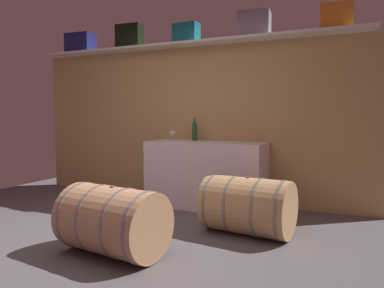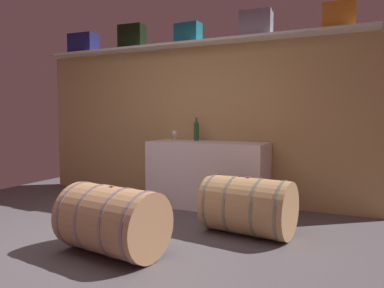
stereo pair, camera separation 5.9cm
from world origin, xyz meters
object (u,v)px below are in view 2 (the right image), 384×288
toolcase_grey (256,24)px  work_cabinet (208,174)px  toolcase_black (132,37)px  toolcase_orange (338,16)px  wine_glass (175,134)px  toolcase_teal (188,34)px  toolcase_navy (84,44)px  wine_barrel_far (248,206)px  wine_bottle_green (196,130)px  wine_barrel_near (112,220)px

toolcase_grey → work_cabinet: (-0.57, -0.22, -1.95)m
toolcase_black → toolcase_orange: size_ratio=1.07×
wine_glass → toolcase_teal: bearing=35.4°
toolcase_navy → wine_glass: toolcase_navy is taller
toolcase_teal → toolcase_orange: size_ratio=1.00×
toolcase_teal → wine_barrel_far: (1.20, -1.10, -2.07)m
toolcase_orange → wine_bottle_green: bearing=177.8°
toolcase_navy → toolcase_black: bearing=-3.5°
work_cabinet → wine_bottle_green: (-0.24, 0.16, 0.58)m
toolcase_navy → wine_bottle_green: 2.45m
wine_glass → work_cabinet: bearing=-11.1°
work_cabinet → wine_bottle_green: 0.65m
toolcase_black → toolcase_orange: toolcase_black is taller
wine_glass → wine_barrel_far: 1.81m
wine_bottle_green → wine_glass: bearing=-171.2°
wine_bottle_green → wine_glass: (-0.31, -0.05, -0.05)m
toolcase_black → toolcase_grey: 1.90m
toolcase_orange → toolcase_black: bearing=175.7°
toolcase_teal → toolcase_grey: toolcase_grey is taller
wine_bottle_green → wine_barrel_far: size_ratio=0.34×
toolcase_grey → wine_barrel_near: size_ratio=0.41×
toolcase_grey → wine_glass: toolcase_grey is taller
toolcase_teal → wine_barrel_far: 2.63m
wine_barrel_near → wine_glass: bearing=109.8°
toolcase_teal → wine_barrel_far: size_ratio=0.38×
wine_bottle_green → wine_barrel_far: 1.64m
work_cabinet → toolcase_teal: bearing=150.9°
toolcase_teal → wine_barrel_near: (0.27, -2.11, -2.06)m
toolcase_navy → toolcase_black: (0.93, 0.00, 0.02)m
wine_barrel_near → wine_barrel_far: wine_barrel_near is taller
wine_barrel_far → toolcase_grey: bearing=108.8°
toolcase_navy → wine_barrel_near: 3.65m
toolcase_teal → toolcase_grey: (0.97, 0.00, 0.02)m
toolcase_black → toolcase_navy: bearing=175.9°
toolcase_black → toolcase_orange: bearing=-4.1°
toolcase_black → wine_barrel_far: (2.14, -1.10, -2.11)m
toolcase_teal → wine_glass: size_ratio=2.62×
wine_barrel_near → wine_barrel_far: (0.93, 1.01, -0.01)m
toolcase_teal → wine_glass: 1.41m
toolcase_navy → toolcase_grey: size_ratio=1.09×
toolcase_navy → wine_barrel_near: bearing=-48.1°
work_cabinet → wine_barrel_far: work_cabinet is taller
toolcase_black → work_cabinet: (1.33, -0.22, -1.97)m
toolcase_grey → wine_bottle_green: bearing=180.0°
wine_glass → wine_barrel_near: (0.43, -2.00, -0.67)m
wine_bottle_green → wine_glass: size_ratio=2.33×
toolcase_grey → wine_barrel_near: toolcase_grey is taller
toolcase_teal → toolcase_black: bearing=-176.5°
wine_bottle_green → wine_barrel_near: (0.11, -2.05, -0.71)m
wine_barrel_near → wine_bottle_green: bearing=100.9°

